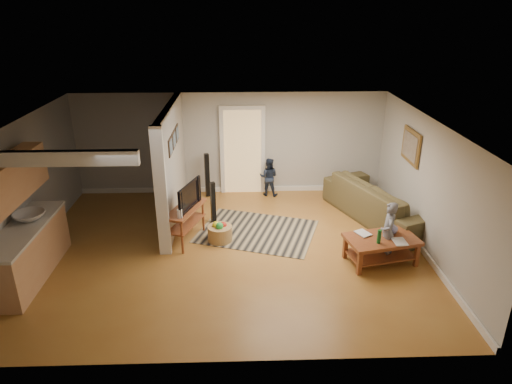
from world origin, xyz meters
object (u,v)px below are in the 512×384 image
speaker_left (213,203)px  toddler (268,195)px  toy_basket (220,233)px  child (384,260)px  speaker_right (207,175)px  tv_console (186,211)px  sofa (378,219)px  coffee_table (382,243)px

speaker_left → toddler: 2.03m
toy_basket → speaker_left: bearing=101.5°
speaker_left → child: size_ratio=0.80×
speaker_right → toddler: size_ratio=1.14×
tv_console → sofa: bearing=31.3°
speaker_right → toy_basket: size_ratio=2.23×
coffee_table → speaker_right: size_ratio=1.29×
tv_console → child: 3.91m
coffee_table → toy_basket: coffee_table is taller
speaker_right → toy_basket: speaker_right is taller
tv_console → child: (3.75, -0.89, -0.65)m
sofa → toy_basket: toy_basket is taller
sofa → tv_console: size_ratio=2.35×
tv_console → toddler: 2.98m
speaker_right → child: speaker_right is taller
sofa → child: (-0.39, -1.76, 0.00)m
coffee_table → toy_basket: size_ratio=2.86×
toy_basket → toddler: toddler is taller
child → speaker_right: bearing=-123.6°
toddler → coffee_table: bearing=133.3°
toy_basket → toddler: (1.11, 2.34, -0.18)m
tv_console → speaker_right: speaker_right is taller
coffee_table → toddler: size_ratio=1.46×
sofa → speaker_left: bearing=68.2°
tv_console → speaker_right: 2.32m
toddler → toy_basket: bearing=77.6°
speaker_right → tv_console: bearing=-110.6°
tv_console → toy_basket: (0.65, -0.02, -0.47)m
coffee_table → sofa: bearing=74.9°
tv_console → speaker_left: size_ratio=1.30×
coffee_table → child: bearing=19.2°
speaker_right → toy_basket: (0.39, -2.33, -0.37)m
toy_basket → toddler: size_ratio=0.51×
coffee_table → child: 0.40m
sofa → coffee_table: (-0.48, -1.79, 0.39)m
sofa → speaker_left: speaker_left is taller
sofa → speaker_right: size_ratio=2.63×
toddler → speaker_right: bearing=13.4°
child → toddler: child is taller
coffee_table → speaker_right: (-3.39, 3.22, 0.16)m
tv_console → speaker_left: tv_console is taller
speaker_left → toddler: (1.28, 1.50, -0.47)m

